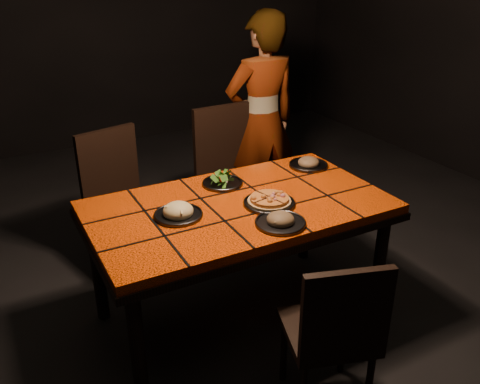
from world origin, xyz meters
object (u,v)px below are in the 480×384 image
diner (261,122)px  plate_pizza (269,201)px  chair_near (335,329)px  chair_far_right (229,166)px  chair_far_left (119,191)px  plate_pasta (178,213)px  dining_table (239,216)px

diner → plate_pizza: bearing=62.1°
diner → chair_near: bearing=69.6°
chair_far_right → plate_pizza: 1.06m
diner → chair_far_left: bearing=5.9°
chair_far_right → chair_far_left: bearing=176.2°
chair_far_left → diner: (1.16, 0.11, 0.28)m
plate_pizza → plate_pasta: size_ratio=1.12×
chair_far_right → plate_pizza: size_ratio=3.54×
chair_far_right → plate_pasta: (-0.75, -0.90, 0.20)m
plate_pizza → diner: bearing=61.6°
dining_table → diner: size_ratio=0.99×
dining_table → plate_pasta: (-0.35, 0.01, 0.10)m
dining_table → chair_near: chair_near is taller
chair_near → plate_pizza: chair_near is taller
chair_near → chair_far_right: (0.37, 1.74, 0.08)m
dining_table → diner: bearing=54.2°
chair_far_left → plate_pasta: 0.95m
dining_table → chair_far_left: (-0.42, 0.92, -0.13)m
diner → plate_pasta: diner is taller
chair_far_left → plate_pizza: (0.56, -1.01, 0.23)m
chair_far_left → chair_near: bearing=-89.9°
dining_table → plate_pizza: (0.14, -0.09, 0.10)m
dining_table → chair_far_left: chair_far_left is taller
dining_table → chair_near: size_ratio=1.91×
dining_table → chair_far_right: size_ratio=1.63×
diner → plate_pizza: size_ratio=5.83×
chair_far_right → plate_pasta: chair_far_right is taller
dining_table → plate_pasta: bearing=178.6°
plate_pizza → chair_far_right: bearing=75.0°
chair_far_left → plate_pizza: size_ratio=3.35×
chair_near → plate_pasta: size_ratio=3.36×
chair_far_left → chair_far_right: size_ratio=0.95×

